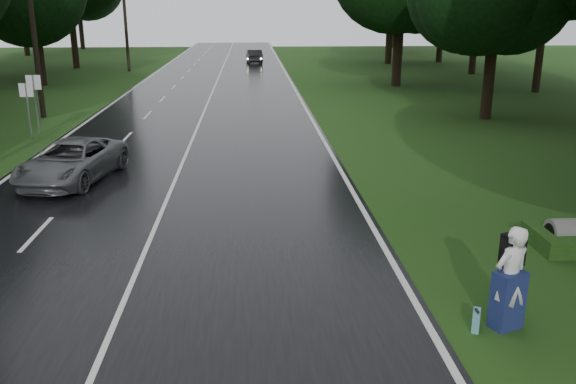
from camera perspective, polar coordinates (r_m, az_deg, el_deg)
name	(u,v)px	position (r m, az deg, el deg)	size (l,w,h in m)	color
ground	(141,263)	(14.41, -13.75, -6.58)	(160.00, 160.00, 0.00)	#1F4113
road	(203,115)	(33.58, -8.04, 7.24)	(12.00, 140.00, 0.04)	black
lane_center	(203,114)	(33.57, -8.05, 7.28)	(0.12, 140.00, 0.01)	silver
grey_car	(72,161)	(21.50, -19.77, 2.77)	(2.26, 4.90, 1.36)	#535659
far_car	(254,56)	(64.72, -3.22, 12.68)	(1.46, 4.20, 1.38)	black
hitchhiker	(510,281)	(11.72, 20.24, -7.92)	(0.85, 0.82, 1.98)	silver
suitcase	(476,320)	(11.83, 17.36, -11.49)	(0.13, 0.46, 0.33)	teal
utility_pole_mid	(44,117)	(35.16, -22.09, 6.57)	(1.80, 0.28, 9.61)	black
utility_pole_far	(129,71)	(58.58, -14.78, 10.98)	(1.80, 0.28, 10.30)	black
road_sign_a	(32,139)	(29.45, -23.02, 4.63)	(0.60, 0.10, 2.49)	white
road_sign_b	(40,134)	(30.41, -22.41, 5.05)	(0.65, 0.10, 2.73)	white
tree_left_e	(43,85)	(49.88, -22.12, 9.33)	(7.42, 7.42, 11.59)	black
tree_left_f	(77,68)	(62.98, -19.34, 10.98)	(11.55, 11.55, 18.05)	black
tree_right_d	(485,119)	(33.87, 18.12, 6.61)	(7.72, 7.72, 12.06)	black
tree_right_e	(396,86)	(46.59, 10.16, 9.84)	(9.39, 9.39, 14.67)	black
tree_right_f	(388,64)	(65.28, 9.43, 11.88)	(9.21, 9.21, 14.39)	black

